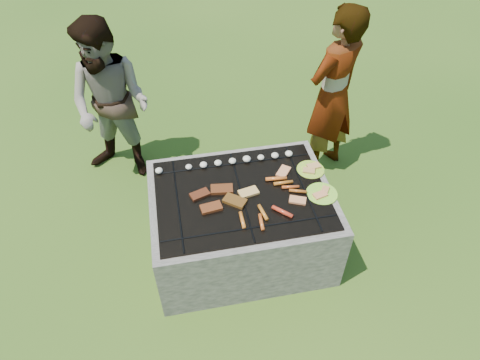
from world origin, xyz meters
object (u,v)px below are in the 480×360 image
object	(u,v)px
fire_pit	(241,224)
cook	(332,95)
plate_near	(322,194)
bystander	(111,105)
plate_far	(311,169)

from	to	relation	value
fire_pit	cook	distance (m)	1.37
plate_near	bystander	distance (m)	1.91
plate_near	bystander	xyz separation A→B (m)	(-1.46, 1.22, 0.13)
plate_far	bystander	size ratio (longest dim) A/B	0.16
fire_pit	cook	xyz separation A→B (m)	(0.96, 0.84, 0.50)
plate_near	cook	size ratio (longest dim) A/B	0.15
plate_near	bystander	world-z (taller)	bystander
plate_far	plate_near	distance (m)	0.26
cook	bystander	world-z (taller)	cook
fire_pit	plate_near	world-z (taller)	plate_near
fire_pit	bystander	world-z (taller)	bystander
fire_pit	cook	size ratio (longest dim) A/B	0.83
fire_pit	plate_near	xyz separation A→B (m)	(0.56, -0.11, 0.33)
cook	plate_far	bearing A→B (deg)	31.66
bystander	plate_far	bearing A→B (deg)	-6.33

